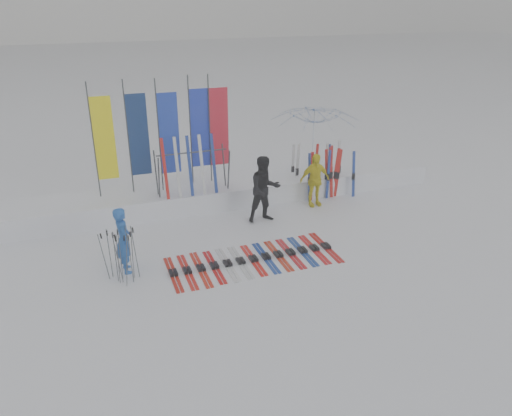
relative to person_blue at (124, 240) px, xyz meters
name	(u,v)px	position (x,y,z in m)	size (l,w,h in m)	color
ground	(272,276)	(3.05, -1.37, -0.79)	(120.00, 120.00, 0.00)	white
snow_bank	(216,193)	(3.05, 3.23, -0.49)	(14.00, 1.60, 0.60)	white
person_blue	(124,240)	(0.00, 0.00, 0.00)	(0.57, 0.38, 1.57)	#1E53AF
person_black	(265,189)	(3.96, 1.49, 0.15)	(0.91, 0.71, 1.88)	black
person_yellow	(315,180)	(5.74, 2.03, 0.02)	(0.94, 0.39, 1.61)	yellow
tent_canopy	(314,144)	(6.63, 3.92, 0.51)	(2.82, 2.88, 2.59)	white
ski_row	(253,259)	(2.89, -0.55, -0.75)	(4.04, 1.69, 0.07)	#B61C0E
pole_cluster	(122,256)	(-0.10, -0.38, -0.18)	(0.79, 0.65, 1.25)	#595B60
feather_flags	(166,133)	(1.71, 3.43, 1.46)	(3.87, 0.33, 3.20)	#383A3F
ski_rack	(192,166)	(2.27, 2.83, 0.60)	(2.04, 0.80, 1.23)	#383A3F
upright_skis	(325,171)	(6.46, 2.73, -0.01)	(1.70, 1.19, 1.70)	navy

